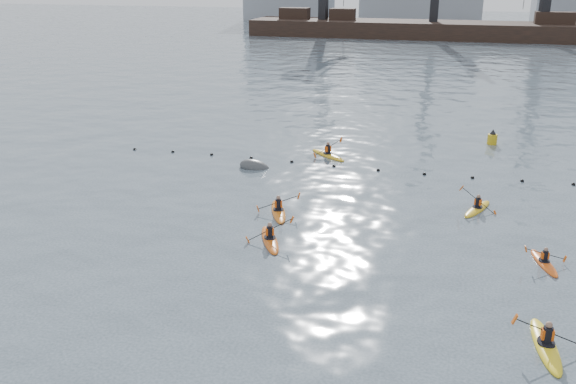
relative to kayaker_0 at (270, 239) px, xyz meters
The scene contains 11 objects.
ground 10.11m from the kayaker_0, 74.84° to the right, with size 400.00×400.00×0.00m, color #36464F.
float_line 12.95m from the kayaker_0, 80.47° to the left, with size 33.24×0.73×0.24m.
barge_pier 100.28m from the kayaker_0, 88.62° to the left, with size 72.00×19.30×29.50m.
kayaker_0 is the anchor object (origin of this frame).
kayaker_1 13.38m from the kayaker_0, 26.59° to the right, with size 2.51×3.69×1.35m.
kayaker_2 3.72m from the kayaker_0, 99.87° to the left, with size 2.28×3.52×1.25m.
kayaker_3 12.08m from the kayaker_0, 35.35° to the left, with size 2.12×3.19×1.33m.
kayaker_4 12.69m from the kayaker_0, ahead, with size 1.91×2.90×1.00m.
kayaker_5 15.03m from the kayaker_0, 91.06° to the left, with size 3.22×2.92×1.34m.
mooring_buoy 11.86m from the kayaker_0, 111.98° to the left, with size 2.09×1.24×1.05m, color #3A3C3F.
nav_buoy 24.14m from the kayaker_0, 62.54° to the left, with size 0.72×0.72×1.32m.
Camera 1 is at (5.46, -16.22, 12.44)m, focal length 38.00 mm.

